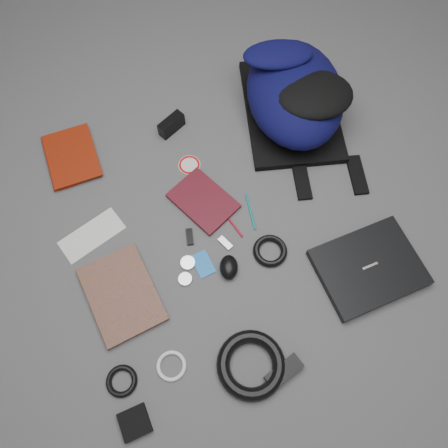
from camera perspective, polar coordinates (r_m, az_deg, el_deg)
name	(u,v)px	position (r m, az deg, el deg)	size (l,w,h in m)	color
ground	(224,226)	(1.43, 0.00, -0.32)	(4.00, 4.00, 0.00)	#4F4F51
backpack	(295,93)	(1.60, 9.23, 16.54)	(0.36, 0.52, 0.22)	black
laptop	(369,267)	(1.44, 18.36, -5.41)	(0.31, 0.24, 0.03)	black
textbook_red	(47,164)	(1.65, -22.08, 7.26)	(0.17, 0.23, 0.03)	maroon
comic_book	(91,309)	(1.40, -16.94, -10.60)	(0.20, 0.27, 0.02)	#C7620E
envelope	(92,235)	(1.48, -16.87, -1.42)	(0.21, 0.09, 0.00)	silver
dvd_case	(203,201)	(1.47, -2.73, 3.04)	(0.15, 0.21, 0.02)	#3F0C13
compact_camera	(171,125)	(1.61, -6.89, 12.74)	(0.10, 0.04, 0.06)	black
sticker_disc	(189,165)	(1.54, -4.55, 7.69)	(0.08, 0.08, 0.00)	silver
pen_teal	(251,212)	(1.45, 3.49, 1.60)	(0.01, 0.01, 0.13)	#0D7B79
pen_red	(232,222)	(1.44, 1.00, 0.21)	(0.01, 0.01, 0.12)	maroon
id_badge	(203,264)	(1.39, -2.75, -5.24)	(0.05, 0.08, 0.00)	blue
usb_black	(190,237)	(1.42, -4.50, -1.68)	(0.02, 0.06, 0.01)	black
usb_silver	(225,243)	(1.41, 0.16, -2.51)	(0.02, 0.05, 0.01)	#A8A9AB
mouse	(229,267)	(1.36, 0.63, -5.66)	(0.06, 0.08, 0.04)	black
headphone_left	(188,263)	(1.39, -4.75, -5.08)	(0.05, 0.05, 0.01)	silver
headphone_right	(185,279)	(1.37, -5.10, -7.18)	(0.04, 0.04, 0.01)	#ACABAE
cable_coil	(270,251)	(1.40, 6.04, -3.50)	(0.11, 0.11, 0.02)	black
power_brick	(284,372)	(1.32, 7.82, -18.56)	(0.11, 0.05, 0.03)	black
power_cord_coil	(251,365)	(1.31, 3.54, -17.87)	(0.20, 0.20, 0.04)	black
pouch	(135,423)	(1.33, -11.59, -24.08)	(0.08, 0.08, 0.02)	black
earbud_coil	(122,381)	(1.34, -13.22, -19.33)	(0.09, 0.09, 0.02)	black
white_cable_coil	(171,366)	(1.33, -6.89, -17.92)	(0.09, 0.09, 0.01)	white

